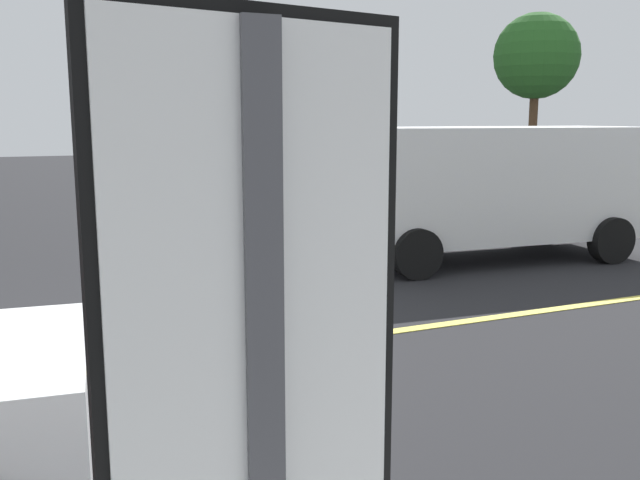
# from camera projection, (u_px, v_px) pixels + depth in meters

# --- Properties ---
(ground_plane) EXTENTS (80.00, 80.00, 0.00)m
(ground_plane) POSITION_uv_depth(u_px,v_px,m) (83.00, 375.00, 6.48)
(ground_plane) COLOR #262628
(lane_marking_centre) EXTENTS (28.00, 0.16, 0.01)m
(lane_marking_centre) POSITION_uv_depth(u_px,v_px,m) (370.00, 335.00, 7.65)
(lane_marking_centre) COLOR #E0D14C
(white_van) EXTENTS (5.33, 2.57, 2.20)m
(white_van) POSITION_uv_depth(u_px,v_px,m) (485.00, 184.00, 11.59)
(white_van) COLOR white
(white_van) RESTS_ON ground_plane
(tree_left_verge) EXTENTS (2.21, 2.21, 5.03)m
(tree_left_verge) POSITION_uv_depth(u_px,v_px,m) (536.00, 57.00, 18.12)
(tree_left_verge) COLOR #513823
(tree_left_verge) RESTS_ON ground_plane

